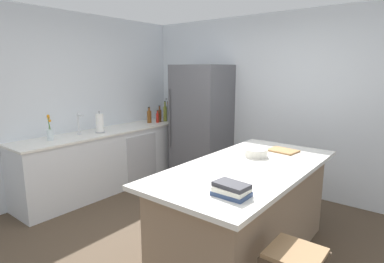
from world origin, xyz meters
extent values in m
plane|color=#4C3D2D|center=(0.00, 0.00, 0.00)|extent=(7.20, 7.20, 0.00)
cube|color=silver|center=(0.00, 2.25, 1.30)|extent=(6.00, 0.10, 2.60)
cube|color=silver|center=(-2.45, 0.00, 1.30)|extent=(0.10, 6.00, 2.60)
cube|color=silver|center=(-2.10, 0.68, 0.44)|extent=(0.61, 2.83, 0.87)
cube|color=silver|center=(-2.10, 0.68, 0.89)|extent=(0.64, 2.86, 0.03)
cube|color=#B2B5BA|center=(-1.79, 1.04, 0.44)|extent=(0.01, 0.60, 0.73)
cube|color=#8E755B|center=(0.43, 0.33, 0.44)|extent=(0.86, 1.91, 0.88)
cube|color=silver|center=(0.43, 0.33, 0.90)|extent=(1.02, 2.11, 0.04)
cube|color=#56565B|center=(-1.23, 1.85, 0.94)|extent=(0.82, 0.70, 1.87)
cylinder|color=#4C4C51|center=(-1.60, 1.48, 1.03)|extent=(0.02, 0.02, 0.94)
cube|color=#473828|center=(1.14, -0.31, 0.59)|extent=(0.36, 0.36, 0.04)
cube|color=olive|center=(1.14, -0.31, 0.62)|extent=(0.34, 0.34, 0.03)
cylinder|color=silver|center=(-2.16, 0.20, 0.91)|extent=(0.05, 0.05, 0.02)
cylinder|color=silver|center=(-2.16, 0.20, 1.06)|extent=(0.02, 0.02, 0.28)
cylinder|color=silver|center=(-2.10, 0.20, 1.18)|extent=(0.14, 0.02, 0.02)
cylinder|color=silver|center=(-2.12, -0.23, 0.97)|extent=(0.08, 0.08, 0.14)
cylinder|color=#4C7F3D|center=(-2.14, -0.22, 1.07)|extent=(0.01, 0.03, 0.23)
sphere|color=orange|center=(-2.14, -0.22, 1.19)|extent=(0.04, 0.04, 0.04)
cylinder|color=#4C7F3D|center=(-2.12, -0.23, 1.09)|extent=(0.01, 0.02, 0.26)
sphere|color=orange|center=(-2.12, -0.23, 1.22)|extent=(0.04, 0.04, 0.04)
cylinder|color=#4C7F3D|center=(-2.11, -0.22, 1.06)|extent=(0.01, 0.04, 0.20)
sphere|color=orange|center=(-2.11, -0.22, 1.16)|extent=(0.04, 0.04, 0.04)
cylinder|color=gray|center=(-2.04, 0.47, 0.91)|extent=(0.14, 0.14, 0.01)
cylinder|color=white|center=(-2.04, 0.47, 1.04)|extent=(0.11, 0.11, 0.26)
cylinder|color=gray|center=(-2.04, 0.47, 1.19)|extent=(0.02, 0.02, 0.04)
cylinder|color=#994C23|center=(-2.14, 2.00, 1.02)|extent=(0.05, 0.05, 0.23)
cylinder|color=#994C23|center=(-2.14, 2.00, 1.17)|extent=(0.02, 0.02, 0.08)
cylinder|color=black|center=(-2.14, 2.00, 1.22)|extent=(0.02, 0.02, 0.01)
cylinder|color=silver|center=(-2.06, 1.90, 1.04)|extent=(0.07, 0.07, 0.27)
cylinder|color=silver|center=(-2.06, 1.90, 1.23)|extent=(0.03, 0.03, 0.10)
cylinder|color=black|center=(-2.06, 1.90, 1.28)|extent=(0.03, 0.03, 0.01)
cylinder|color=olive|center=(-2.00, 1.80, 1.03)|extent=(0.06, 0.06, 0.26)
cylinder|color=olive|center=(-2.00, 1.80, 1.20)|extent=(0.03, 0.03, 0.09)
cylinder|color=black|center=(-2.00, 1.80, 1.25)|extent=(0.03, 0.03, 0.01)
cylinder|color=#5B3319|center=(-2.06, 1.72, 1.00)|extent=(0.06, 0.06, 0.21)
cylinder|color=#5B3319|center=(-2.06, 1.72, 1.14)|extent=(0.03, 0.03, 0.06)
cylinder|color=black|center=(-2.06, 1.72, 1.18)|extent=(0.03, 0.03, 0.01)
cylinder|color=red|center=(-2.02, 1.63, 0.98)|extent=(0.05, 0.05, 0.16)
cylinder|color=red|center=(-2.02, 1.63, 1.08)|extent=(0.02, 0.02, 0.04)
cylinder|color=black|center=(-2.02, 1.63, 1.11)|extent=(0.02, 0.02, 0.01)
cylinder|color=brown|center=(-2.10, 1.52, 1.00)|extent=(0.07, 0.07, 0.20)
cylinder|color=brown|center=(-2.10, 1.52, 1.13)|extent=(0.04, 0.04, 0.06)
cylinder|color=black|center=(-2.10, 1.52, 1.17)|extent=(0.04, 0.04, 0.01)
cube|color=#334770|center=(0.68, -0.37, 0.93)|extent=(0.25, 0.18, 0.03)
cube|color=silver|center=(0.68, -0.37, 0.97)|extent=(0.24, 0.17, 0.03)
cube|color=#2D2D33|center=(0.68, -0.37, 1.00)|extent=(0.26, 0.17, 0.03)
cylinder|color=silver|center=(0.35, 0.66, 0.96)|extent=(0.23, 0.23, 0.08)
cube|color=#9E7042|center=(0.48, 1.03, 0.93)|extent=(0.32, 0.26, 0.02)
camera|label=1|loc=(1.75, -2.17, 1.79)|focal=29.15mm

